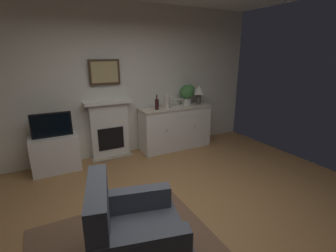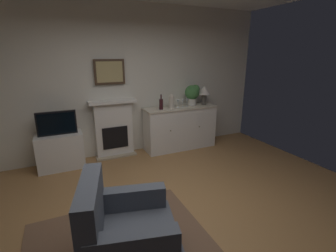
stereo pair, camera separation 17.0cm
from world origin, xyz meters
TOP-DOWN VIEW (x-y plane):
  - ground_plane at (0.00, 0.00)m, footprint 5.94×4.83m
  - wall_rear at (0.00, 2.39)m, footprint 5.94×0.06m
  - fireplace_unit at (-0.25, 2.26)m, footprint 0.87×0.30m
  - framed_picture at (-0.25, 2.30)m, footprint 0.55×0.04m
  - sideboard_cabinet at (1.09, 2.08)m, footprint 1.51×0.49m
  - table_lamp at (1.65, 2.08)m, footprint 0.26×0.26m
  - wine_bottle at (0.65, 2.03)m, footprint 0.08×0.08m
  - wine_glass_left at (1.02, 2.04)m, footprint 0.07×0.07m
  - wine_glass_center at (1.13, 2.05)m, footprint 0.07×0.07m
  - wine_glass_right at (1.24, 2.07)m, footprint 0.07×0.07m
  - vase_decorative at (0.87, 2.03)m, footprint 0.11×0.11m
  - tv_cabinet at (-1.23, 2.10)m, footprint 0.75×0.42m
  - tv_set at (-1.23, 2.07)m, footprint 0.62×0.07m
  - potted_plant_small at (1.40, 2.13)m, footprint 0.30×0.30m
  - armchair at (-0.75, -0.41)m, footprint 0.96×0.93m

SIDE VIEW (x-z plane):
  - ground_plane at x=0.00m, z-range -0.10..0.00m
  - tv_cabinet at x=-1.23m, z-range 0.00..0.62m
  - armchair at x=-0.75m, z-range -0.08..0.84m
  - sideboard_cabinet at x=1.09m, z-range 0.00..0.89m
  - fireplace_unit at x=-0.25m, z-range 0.00..1.10m
  - tv_set at x=-1.23m, z-range 0.62..1.02m
  - wine_bottle at x=0.65m, z-range 0.85..1.14m
  - wine_glass_left at x=1.02m, z-range 0.93..1.09m
  - wine_glass_center at x=1.13m, z-range 0.93..1.09m
  - wine_glass_right at x=1.24m, z-range 0.93..1.09m
  - vase_decorative at x=0.87m, z-range 0.89..1.17m
  - potted_plant_small at x=1.40m, z-range 0.93..1.36m
  - table_lamp at x=1.65m, z-range 0.97..1.37m
  - wall_rear at x=0.00m, z-range 0.00..2.83m
  - framed_picture at x=-0.25m, z-range 1.39..1.84m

